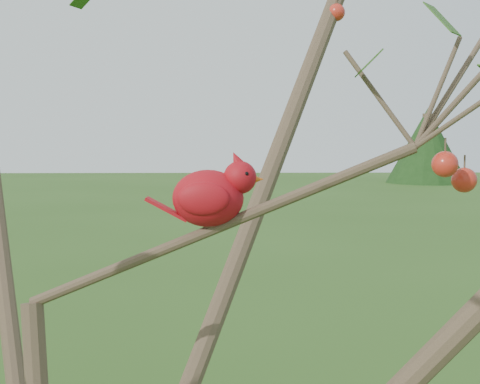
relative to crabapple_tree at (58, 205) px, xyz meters
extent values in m
sphere|color=red|center=(0.57, 0.07, 0.05)|extent=(0.04, 0.04, 0.04)
sphere|color=red|center=(0.49, 0.62, 0.38)|extent=(0.04, 0.04, 0.04)
sphere|color=red|center=(0.61, 0.11, 0.03)|extent=(0.04, 0.04, 0.04)
ellipsoid|color=#A80E1A|center=(0.21, 0.10, 0.00)|extent=(0.12, 0.09, 0.09)
sphere|color=#A80E1A|center=(0.26, 0.10, 0.03)|extent=(0.05, 0.05, 0.05)
cone|color=#A80E1A|center=(0.25, 0.10, 0.06)|extent=(0.04, 0.03, 0.04)
cone|color=#D85914|center=(0.28, 0.10, 0.03)|extent=(0.02, 0.02, 0.02)
ellipsoid|color=black|center=(0.28, 0.10, 0.03)|extent=(0.02, 0.03, 0.02)
cube|color=#A80E1A|center=(0.14, 0.10, -0.02)|extent=(0.07, 0.03, 0.04)
ellipsoid|color=#A80E1A|center=(0.21, 0.14, 0.00)|extent=(0.08, 0.03, 0.05)
ellipsoid|color=#A80E1A|center=(0.20, 0.07, 0.00)|extent=(0.08, 0.03, 0.05)
cylinder|color=#3A2A1F|center=(10.07, 30.84, -0.46)|extent=(0.50, 0.50, 3.32)
cone|color=#173312|center=(10.07, 30.84, -0.33)|extent=(3.87, 3.87, 3.59)
camera|label=1|loc=(0.23, -0.94, 0.09)|focal=50.00mm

